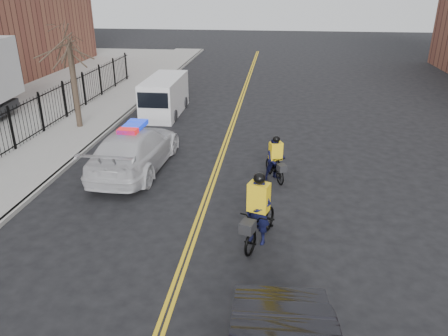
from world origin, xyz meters
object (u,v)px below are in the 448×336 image
cyclist_near (258,219)px  cyclist_far (275,163)px  cargo_van (164,97)px  police_cruiser (135,149)px

cyclist_near → cyclist_far: bearing=102.6°
cargo_van → cyclist_near: size_ratio=2.08×
police_cruiser → cyclist_near: cyclist_near is taller
cyclist_near → police_cruiser: bearing=155.2°
police_cruiser → cyclist_near: (5.07, -4.72, -0.10)m
cargo_van → cyclist_near: (5.86, -12.53, -0.24)m
cyclist_near → cyclist_far: 4.41m
police_cruiser → cargo_van: bearing=-82.1°
police_cruiser → cyclist_near: bearing=139.1°
cyclist_near → cyclist_far: size_ratio=1.32×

